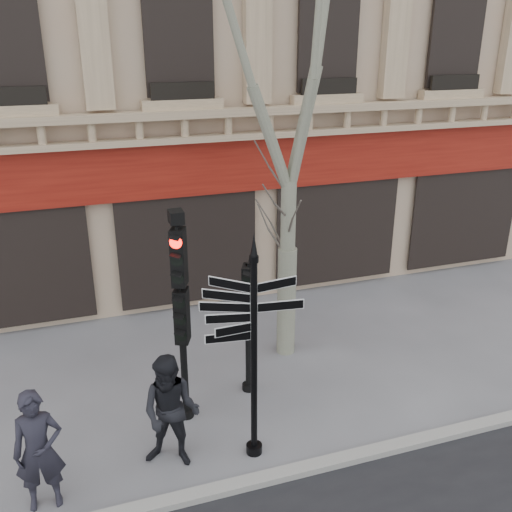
# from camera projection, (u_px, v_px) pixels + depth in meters

# --- Properties ---
(ground) EXTENTS (80.00, 80.00, 0.00)m
(ground) POSITION_uv_depth(u_px,v_px,m) (250.00, 424.00, 10.19)
(ground) COLOR #58585C
(ground) RESTS_ON ground
(kerb) EXTENTS (80.00, 0.25, 0.12)m
(kerb) POSITION_uv_depth(u_px,v_px,m) (278.00, 475.00, 8.94)
(kerb) COLOR gray
(kerb) RESTS_ON ground
(fingerpost) EXTENTS (2.03, 2.03, 3.87)m
(fingerpost) POSITION_uv_depth(u_px,v_px,m) (254.00, 313.00, 8.57)
(fingerpost) COLOR black
(fingerpost) RESTS_ON ground
(traffic_signal_main) EXTENTS (0.52, 0.45, 3.92)m
(traffic_signal_main) POSITION_uv_depth(u_px,v_px,m) (180.00, 293.00, 9.51)
(traffic_signal_main) COLOR black
(traffic_signal_main) RESTS_ON ground
(traffic_signal_secondary) EXTENTS (0.54, 0.48, 2.65)m
(traffic_signal_secondary) POSITION_uv_depth(u_px,v_px,m) (248.00, 305.00, 10.51)
(traffic_signal_secondary) COLOR black
(traffic_signal_secondary) RESTS_ON ground
(plane_tree) EXTENTS (3.51, 3.51, 9.32)m
(plane_tree) POSITION_uv_depth(u_px,v_px,m) (292.00, 32.00, 10.12)
(plane_tree) COLOR gray
(plane_tree) RESTS_ON ground
(pedestrian_a) EXTENTS (0.71, 0.47, 1.94)m
(pedestrian_a) POSITION_uv_depth(u_px,v_px,m) (39.00, 451.00, 8.14)
(pedestrian_a) COLOR black
(pedestrian_a) RESTS_ON ground
(pedestrian_b) EXTENTS (1.18, 1.09, 1.96)m
(pedestrian_b) POSITION_uv_depth(u_px,v_px,m) (171.00, 412.00, 8.95)
(pedestrian_b) COLOR black
(pedestrian_b) RESTS_ON ground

